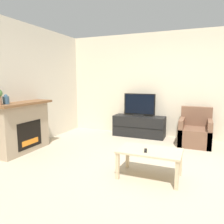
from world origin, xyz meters
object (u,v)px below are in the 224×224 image
object	(u,v)px
fireplace	(23,127)
mantel_vase_left	(6,100)
tv_stand	(139,126)
coffee_table	(150,154)
remote	(146,151)
armchair	(195,133)
tv	(139,106)

from	to	relation	value
fireplace	mantel_vase_left	world-z (taller)	mantel_vase_left
tv_stand	coffee_table	world-z (taller)	tv_stand
remote	fireplace	bearing A→B (deg)	160.93
armchair	coffee_table	world-z (taller)	armchair
tv	coffee_table	distance (m)	2.51
tv_stand	armchair	xyz separation A→B (m)	(1.40, -0.22, 0.01)
tv_stand	armchair	world-z (taller)	armchair
fireplace	coffee_table	xyz separation A→B (m)	(2.70, -0.20, -0.15)
mantel_vase_left	remote	size ratio (longest dim) A/B	1.19
tv	coffee_table	bearing A→B (deg)	-70.71
tv	remote	bearing A→B (deg)	-72.25
tv	coffee_table	xyz separation A→B (m)	(0.82, -2.33, -0.44)
fireplace	remote	size ratio (longest dim) A/B	8.40
armchair	fireplace	bearing A→B (deg)	-149.93
armchair	coffee_table	distance (m)	2.19
fireplace	tv_stand	distance (m)	2.86
tv_stand	tv	bearing A→B (deg)	-90.00
fireplace	tv	distance (m)	2.86
armchair	coffee_table	size ratio (longest dim) A/B	0.91
fireplace	tv_stand	size ratio (longest dim) A/B	0.97
mantel_vase_left	tv	xyz separation A→B (m)	(1.87, 2.52, -0.30)
armchair	coffee_table	xyz separation A→B (m)	(-0.59, -2.11, 0.10)
fireplace	coffee_table	distance (m)	2.71
fireplace	tv	bearing A→B (deg)	48.42
tv_stand	armchair	bearing A→B (deg)	-9.08
coffee_table	tv	bearing A→B (deg)	109.29
coffee_table	remote	distance (m)	0.12
mantel_vase_left	remote	bearing A→B (deg)	2.33
fireplace	mantel_vase_left	distance (m)	0.71
fireplace	armchair	bearing A→B (deg)	30.07
armchair	remote	xyz separation A→B (m)	(-0.63, -2.19, 0.17)
tv	armchair	xyz separation A→B (m)	(1.40, -0.22, -0.54)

